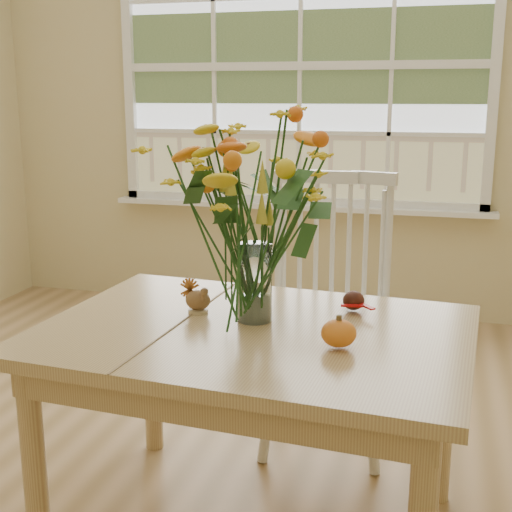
# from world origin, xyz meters

# --- Properties ---
(floor) EXTENTS (4.00, 4.50, 0.01)m
(floor) POSITION_xyz_m (0.00, 0.00, -0.01)
(floor) COLOR #99784A
(floor) RESTS_ON ground
(wall_back) EXTENTS (4.00, 0.02, 2.70)m
(wall_back) POSITION_xyz_m (0.00, 2.25, 1.35)
(wall_back) COLOR #D5C188
(wall_back) RESTS_ON floor
(window) EXTENTS (2.42, 0.12, 1.74)m
(window) POSITION_xyz_m (0.00, 2.21, 1.53)
(window) COLOR silver
(window) RESTS_ON wall_back
(dining_table) EXTENTS (1.35, 1.01, 0.69)m
(dining_table) POSITION_xyz_m (0.34, -0.11, 0.60)
(dining_table) COLOR tan
(dining_table) RESTS_ON floor
(windsor_chair) EXTENTS (0.52, 0.50, 1.06)m
(windsor_chair) POSITION_xyz_m (0.46, 0.59, 0.59)
(windsor_chair) COLOR white
(windsor_chair) RESTS_ON floor
(flower_vase) EXTENTS (0.51, 0.51, 0.61)m
(flower_vase) POSITION_xyz_m (0.33, -0.04, 1.05)
(flower_vase) COLOR white
(flower_vase) RESTS_ON dining_table
(pumpkin) EXTENTS (0.10, 0.10, 0.08)m
(pumpkin) POSITION_xyz_m (0.62, -0.21, 0.73)
(pumpkin) COLOR orange
(pumpkin) RESTS_ON dining_table
(turkey_figurine) EXTENTS (0.09, 0.07, 0.10)m
(turkey_figurine) POSITION_xyz_m (0.13, -0.01, 0.73)
(turkey_figurine) COLOR #CCB78C
(turkey_figurine) RESTS_ON dining_table
(dark_gourd) EXTENTS (0.13, 0.11, 0.06)m
(dark_gourd) POSITION_xyz_m (0.61, 0.13, 0.72)
(dark_gourd) COLOR #38160F
(dark_gourd) RESTS_ON dining_table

